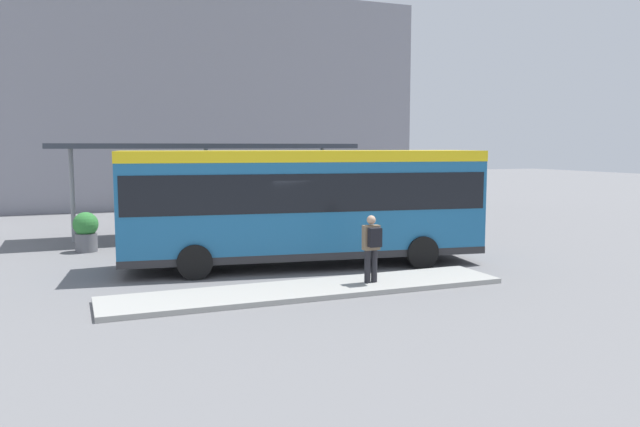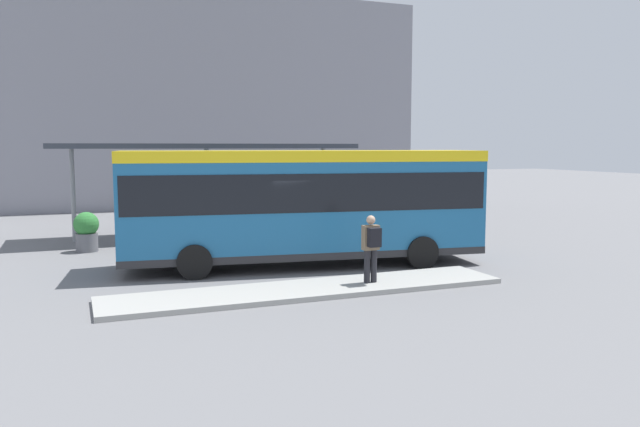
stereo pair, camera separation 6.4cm
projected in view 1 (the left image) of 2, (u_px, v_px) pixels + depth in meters
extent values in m
plane|color=slate|center=(304.00, 265.00, 17.86)|extent=(120.00, 120.00, 0.00)
cube|color=#9E9E99|center=(310.00, 290.00, 14.56)|extent=(9.54, 1.80, 0.12)
cube|color=#1E6093|center=(304.00, 202.00, 17.67)|extent=(10.30, 3.91, 2.92)
cube|color=yellow|center=(303.00, 156.00, 17.52)|extent=(10.33, 3.93, 0.30)
cube|color=black|center=(304.00, 190.00, 17.63)|extent=(10.11, 3.91, 1.02)
cube|color=black|center=(465.00, 187.00, 18.81)|extent=(0.41, 2.29, 1.13)
cube|color=#28282B|center=(304.00, 250.00, 17.81)|extent=(10.31, 3.92, 0.20)
cylinder|color=black|center=(392.00, 240.00, 19.71)|extent=(0.94, 0.41, 0.91)
cylinder|color=black|center=(422.00, 252.00, 17.39)|extent=(0.94, 0.41, 0.91)
cylinder|color=black|center=(191.00, 247.00, 18.23)|extent=(0.94, 0.41, 0.91)
cylinder|color=black|center=(195.00, 262.00, 15.92)|extent=(0.94, 0.41, 0.91)
cylinder|color=#232328|center=(367.00, 266.00, 14.99)|extent=(0.15, 0.15, 0.80)
cylinder|color=#232328|center=(374.00, 266.00, 15.06)|extent=(0.15, 0.15, 0.80)
cube|color=#7A664C|center=(371.00, 238.00, 14.95)|extent=(0.40, 0.22, 0.60)
cube|color=black|center=(375.00, 237.00, 14.76)|extent=(0.30, 0.20, 0.45)
sphere|color=tan|center=(371.00, 220.00, 14.91)|extent=(0.22, 0.22, 0.22)
torus|color=black|center=(445.00, 220.00, 25.80)|extent=(0.15, 0.73, 0.73)
torus|color=black|center=(461.00, 222.00, 24.95)|extent=(0.15, 0.73, 0.73)
cylinder|color=red|center=(453.00, 215.00, 25.35)|extent=(0.15, 0.77, 0.04)
cylinder|color=red|center=(456.00, 217.00, 25.21)|extent=(0.04, 0.04, 0.36)
cube|color=black|center=(456.00, 213.00, 25.19)|extent=(0.10, 0.19, 0.04)
cylinder|color=red|center=(446.00, 212.00, 25.68)|extent=(0.48, 0.10, 0.03)
torus|color=black|center=(448.00, 221.00, 25.68)|extent=(0.06, 0.66, 0.66)
torus|color=black|center=(436.00, 219.00, 26.49)|extent=(0.06, 0.66, 0.66)
cylinder|color=#287F3D|center=(442.00, 215.00, 26.06)|extent=(0.05, 0.69, 0.04)
cylinder|color=#287F3D|center=(440.00, 216.00, 26.21)|extent=(0.04, 0.04, 0.32)
cube|color=black|center=(440.00, 212.00, 26.19)|extent=(0.07, 0.18, 0.04)
cylinder|color=#287F3D|center=(447.00, 214.00, 25.73)|extent=(0.48, 0.05, 0.03)
torus|color=black|center=(425.00, 216.00, 27.24)|extent=(0.09, 0.74, 0.74)
torus|color=black|center=(437.00, 218.00, 26.30)|extent=(0.09, 0.74, 0.74)
cylinder|color=orange|center=(431.00, 212.00, 26.74)|extent=(0.08, 0.78, 0.04)
cylinder|color=orange|center=(433.00, 213.00, 26.58)|extent=(0.04, 0.04, 0.36)
cube|color=black|center=(433.00, 209.00, 26.56)|extent=(0.08, 0.18, 0.04)
cylinder|color=orange|center=(426.00, 209.00, 27.11)|extent=(0.48, 0.06, 0.03)
cube|color=#383D47|center=(206.00, 146.00, 23.57)|extent=(11.22, 3.16, 0.18)
cylinder|color=gray|center=(72.00, 196.00, 21.99)|extent=(0.16, 0.16, 3.31)
cylinder|color=gray|center=(322.00, 189.00, 25.53)|extent=(0.16, 0.16, 3.31)
cylinder|color=gray|center=(207.00, 192.00, 23.76)|extent=(0.16, 0.16, 3.31)
cylinder|color=slate|center=(206.00, 238.00, 21.05)|extent=(0.71, 0.71, 0.60)
sphere|color=#286B2D|center=(206.00, 220.00, 20.99)|extent=(0.82, 0.82, 0.82)
cylinder|color=slate|center=(86.00, 243.00, 20.14)|extent=(0.69, 0.69, 0.60)
sphere|color=#337F38|center=(86.00, 224.00, 20.07)|extent=(0.79, 0.79, 0.79)
cube|color=gray|center=(197.00, 105.00, 38.93)|extent=(24.23, 10.79, 11.92)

